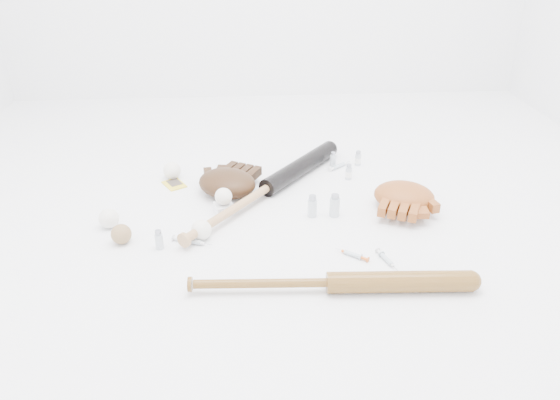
{
  "coord_description": "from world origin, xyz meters",
  "views": [
    {
      "loc": [
        -0.15,
        -1.72,
        1.0
      ],
      "look_at": [
        -0.03,
        0.03,
        0.06
      ],
      "focal_mm": 35.0,
      "sensor_mm": 36.0,
      "label": 1
    }
  ],
  "objects": [
    {
      "name": "syringe_3",
      "position": [
        0.29,
        -0.3,
        0.01
      ],
      "size": [
        0.06,
        0.14,
        0.02
      ],
      "primitive_type": null,
      "rotation": [
        0.0,
        0.0,
        -1.26
      ],
      "color": "#ADBCC6",
      "rests_on": "ground"
    },
    {
      "name": "bat_wood",
      "position": [
        0.08,
        -0.44,
        0.03
      ],
      "size": [
        0.88,
        0.11,
        0.06
      ],
      "primitive_type": null,
      "rotation": [
        0.0,
        0.0,
        -0.05
      ],
      "color": "brown",
      "rests_on": "ground"
    },
    {
      "name": "vial_5",
      "position": [
        0.23,
        0.45,
        0.03
      ],
      "size": [
        0.02,
        0.02,
        0.06
      ],
      "primitive_type": "cylinder",
      "color": "silver",
      "rests_on": "ground"
    },
    {
      "name": "vial_3",
      "position": [
        0.17,
        0.01,
        0.04
      ],
      "size": [
        0.04,
        0.04,
        0.09
      ],
      "primitive_type": "cylinder",
      "color": "silver",
      "rests_on": "ground"
    },
    {
      "name": "syringe_1",
      "position": [
        0.19,
        -0.26,
        0.01
      ],
      "size": [
        0.12,
        0.1,
        0.02
      ],
      "primitive_type": null,
      "rotation": [
        0.0,
        0.0,
        2.47
      ],
      "color": "#ADBCC6",
      "rests_on": "ground"
    },
    {
      "name": "vial_4",
      "position": [
        -0.45,
        -0.17,
        0.03
      ],
      "size": [
        0.03,
        0.03,
        0.07
      ],
      "primitive_type": "cylinder",
      "color": "silver",
      "rests_on": "ground"
    },
    {
      "name": "baseball_left",
      "position": [
        -0.64,
        -0.02,
        0.04
      ],
      "size": [
        0.07,
        0.07,
        0.07
      ],
      "primitive_type": "sphere",
      "color": "white",
      "rests_on": "ground"
    },
    {
      "name": "vial_1",
      "position": [
        0.34,
        0.45,
        0.03
      ],
      "size": [
        0.03,
        0.03,
        0.07
      ],
      "primitive_type": "cylinder",
      "color": "silver",
      "rests_on": "ground"
    },
    {
      "name": "baseball_aged",
      "position": [
        -0.58,
        -0.12,
        0.03
      ],
      "size": [
        0.07,
        0.07,
        0.07
      ],
      "primitive_type": "sphere",
      "color": "olive",
      "rests_on": "ground"
    },
    {
      "name": "glove_dark",
      "position": [
        -0.23,
        0.21,
        0.05
      ],
      "size": [
        0.38,
        0.38,
        0.1
      ],
      "primitive_type": null,
      "rotation": [
        0.0,
        0.0,
        -0.51
      ],
      "color": "#331D0E",
      "rests_on": "ground"
    },
    {
      "name": "trading_card",
      "position": [
        -0.45,
        0.31,
        0.0
      ],
      "size": [
        0.11,
        0.12,
        0.01
      ],
      "primitive_type": "cube",
      "rotation": [
        0.0,
        0.0,
        0.52
      ],
      "color": "yellow",
      "rests_on": "ground"
    },
    {
      "name": "syringe_2",
      "position": [
        0.26,
        0.43,
        0.01
      ],
      "size": [
        0.13,
        0.11,
        0.02
      ],
      "primitive_type": null,
      "rotation": [
        0.0,
        0.0,
        0.69
      ],
      "color": "#ADBCC6",
      "rests_on": "ground"
    },
    {
      "name": "pedestal",
      "position": [
        -0.24,
        0.06,
        0.02
      ],
      "size": [
        0.08,
        0.08,
        0.04
      ],
      "primitive_type": "cube",
      "rotation": [
        0.0,
        0.0,
        0.31
      ],
      "color": "white",
      "rests_on": "ground"
    },
    {
      "name": "vial_0",
      "position": [
        0.28,
        0.31,
        0.03
      ],
      "size": [
        0.03,
        0.03,
        0.07
      ],
      "primitive_type": "cylinder",
      "color": "silver",
      "rests_on": "ground"
    },
    {
      "name": "glove_tan",
      "position": [
        0.44,
        0.06,
        0.05
      ],
      "size": [
        0.36,
        0.36,
        0.1
      ],
      "primitive_type": null,
      "rotation": [
        0.0,
        0.0,
        2.71
      ],
      "color": "brown",
      "rests_on": "ground"
    },
    {
      "name": "baseball_on_pedestal",
      "position": [
        -0.24,
        0.06,
        0.07
      ],
      "size": [
        0.06,
        0.06,
        0.06
      ],
      "primitive_type": "sphere",
      "color": "white",
      "rests_on": "pedestal"
    },
    {
      "name": "syringe_0",
      "position": [
        -0.34,
        -0.15,
        0.01
      ],
      "size": [
        0.16,
        0.09,
        0.02
      ],
      "primitive_type": null,
      "rotation": [
        0.0,
        0.0,
        -0.38
      ],
      "color": "#ADBCC6",
      "rests_on": "ground"
    },
    {
      "name": "baseball_mid",
      "position": [
        -0.31,
        -0.12,
        0.03
      ],
      "size": [
        0.07,
        0.07,
        0.07
      ],
      "primitive_type": "sphere",
      "color": "white",
      "rests_on": "ground"
    },
    {
      "name": "baseball_upper",
      "position": [
        -0.46,
        0.37,
        0.04
      ],
      "size": [
        0.07,
        0.07,
        0.07
      ],
      "primitive_type": "sphere",
      "color": "white",
      "rests_on": "ground"
    },
    {
      "name": "vial_2",
      "position": [
        0.09,
        0.01,
        0.04
      ],
      "size": [
        0.03,
        0.03,
        0.09
      ],
      "primitive_type": "cylinder",
      "color": "silver",
      "rests_on": "ground"
    },
    {
      "name": "bat_dark",
      "position": [
        -0.07,
        0.18,
        0.04
      ],
      "size": [
        0.69,
        0.83,
        0.07
      ],
      "primitive_type": null,
      "rotation": [
        0.0,
        0.0,
        0.89
      ],
      "color": "black",
      "rests_on": "ground"
    }
  ]
}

